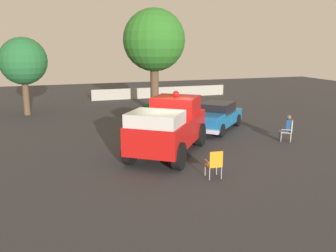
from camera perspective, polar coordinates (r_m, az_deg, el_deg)
ground_plane at (r=15.59m, az=0.42°, el=-4.78°), size 60.00×60.00×0.00m
vintage_fire_truck at (r=15.94m, az=0.26°, el=0.06°), size 5.29×6.07×2.59m
classic_hot_rod at (r=20.45m, az=7.21°, el=1.48°), size 4.39×4.39×1.46m
lawn_chair_near_truck at (r=18.84m, az=18.06°, el=-0.50°), size 0.69×0.69×1.02m
lawn_chair_by_car at (r=13.13m, az=7.17°, el=-5.56°), size 0.54×0.53×1.02m
lawn_chair_spare at (r=22.70m, az=-3.15°, el=2.27°), size 0.65×0.65×1.02m
spectator_seated at (r=18.82m, az=17.69°, el=-0.15°), size 0.65×0.63×1.29m
oak_tree_left at (r=25.94m, az=-21.30°, el=9.19°), size 3.03×3.03×5.04m
oak_tree_right at (r=25.48m, az=-2.13°, el=12.94°), size 4.17×4.17×6.94m
background_fence at (r=32.44m, az=-1.10°, el=5.17°), size 11.95×0.12×0.90m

